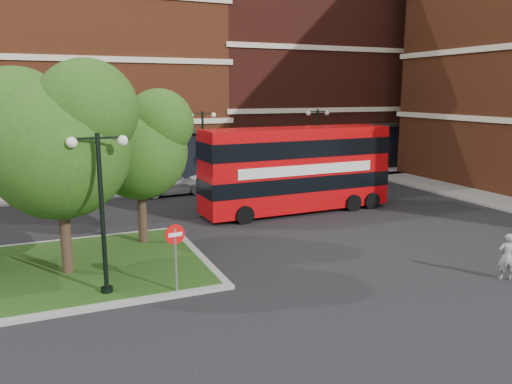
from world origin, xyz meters
name	(u,v)px	position (x,y,z in m)	size (l,w,h in m)	color
ground	(273,273)	(0.00, 0.00, 0.00)	(120.00, 120.00, 0.00)	black
pavement_far	(165,188)	(0.00, 16.50, 0.06)	(44.00, 3.00, 0.12)	slate
terrace_far_left	(22,79)	(-8.00, 24.00, 7.00)	(26.00, 12.00, 14.00)	brown
terrace_far_right	(304,70)	(14.00, 24.00, 8.00)	(18.00, 12.00, 16.00)	#471911
traffic_island	(21,275)	(-8.00, 3.00, 0.07)	(12.60, 7.60, 0.15)	gray
tree_island_west	(54,135)	(-6.60, 2.58, 4.79)	(5.40, 4.71, 7.21)	#2D2116
tree_island_east	(137,141)	(-3.58, 5.06, 4.24)	(4.46, 3.90, 6.29)	#2D2116
lamp_island	(102,207)	(-5.50, 0.20, 2.83)	(1.72, 0.36, 5.00)	black
lamp_far_left	(203,147)	(2.00, 14.50, 2.83)	(1.72, 0.36, 5.00)	black
lamp_far_right	(317,142)	(10.00, 14.50, 2.83)	(1.72, 0.36, 5.00)	black
bus	(296,164)	(4.93, 7.77, 2.51)	(10.10, 2.63, 3.83)	#B0070A
woman	(507,256)	(6.95, -3.50, 0.79)	(0.57, 0.38, 1.57)	gray
car_silver	(170,183)	(-0.10, 14.50, 0.74)	(1.74, 4.32, 1.47)	#B7BBBF
car_white	(223,180)	(3.28, 14.50, 0.67)	(1.41, 4.05, 1.34)	white
no_entry_sign	(175,245)	(-3.50, -0.50, 1.60)	(0.62, 0.11, 2.24)	slate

